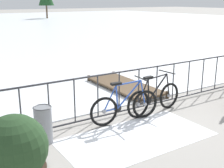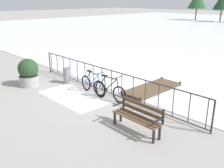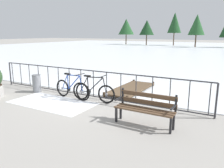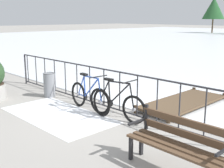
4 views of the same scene
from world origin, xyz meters
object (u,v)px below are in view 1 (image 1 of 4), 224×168
bicycle_near_railing (125,106)px  trash_bin (43,125)px  bicycle_second (154,98)px  planter_with_shrub (16,160)px

bicycle_near_railing → trash_bin: (-1.89, 0.01, 0.00)m
bicycle_near_railing → trash_bin: bearing=179.7°
bicycle_near_railing → bicycle_second: size_ratio=1.00×
bicycle_near_railing → planter_with_shrub: size_ratio=1.38×
bicycle_second → trash_bin: bicycle_second is taller
bicycle_near_railing → planter_with_shrub: bearing=-153.0°
bicycle_second → planter_with_shrub: planter_with_shrub is taller
bicycle_second → bicycle_near_railing: bearing=-176.1°
bicycle_near_railing → bicycle_second: bearing=3.9°
bicycle_second → trash_bin: 2.80m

